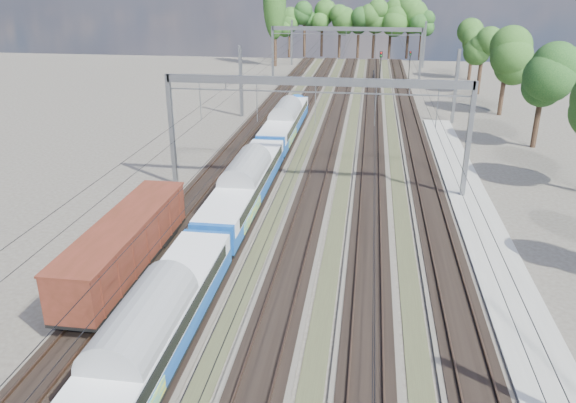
# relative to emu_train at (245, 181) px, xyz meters

# --- Properties ---
(track_bed) EXTENTS (21.00, 130.00, 0.34)m
(track_bed) POSITION_rel_emu_train_xyz_m (4.50, 20.01, -2.26)
(track_bed) COLOR #47423A
(track_bed) RESTS_ON ground
(platform) EXTENTS (3.00, 70.00, 0.30)m
(platform) POSITION_rel_emu_train_xyz_m (16.50, -4.99, -2.20)
(platform) COLOR gray
(platform) RESTS_ON ground
(catenary) EXTENTS (25.65, 130.00, 9.00)m
(catenary) POSITION_rel_emu_train_xyz_m (4.83, 27.70, 4.04)
(catenary) COLOR slate
(catenary) RESTS_ON ground
(tree_belt) EXTENTS (39.07, 100.00, 11.33)m
(tree_belt) POSITION_rel_emu_train_xyz_m (11.81, 64.57, 5.52)
(tree_belt) COLOR black
(tree_belt) RESTS_ON ground
(poplar) EXTENTS (4.40, 4.40, 19.04)m
(poplar) POSITION_rel_emu_train_xyz_m (-10.00, 73.01, 9.53)
(poplar) COLOR black
(poplar) RESTS_ON ground
(emu_train) EXTENTS (2.74, 57.96, 4.00)m
(emu_train) POSITION_rel_emu_train_xyz_m (0.00, 0.00, 0.00)
(emu_train) COLOR black
(emu_train) RESTS_ON ground
(freight_boxcar) EXTENTS (2.70, 13.02, 3.36)m
(freight_boxcar) POSITION_rel_emu_train_xyz_m (-4.50, -10.37, -0.31)
(freight_boxcar) COLOR black
(freight_boxcar) RESTS_ON ground
(worker) EXTENTS (0.54, 0.70, 1.70)m
(worker) POSITION_rel_emu_train_xyz_m (9.05, 59.07, -1.51)
(worker) COLOR black
(worker) RESTS_ON ground
(signal_near) EXTENTS (0.42, 0.39, 6.41)m
(signal_near) POSITION_rel_emu_train_xyz_m (9.84, 44.39, 1.70)
(signal_near) COLOR black
(signal_near) RESTS_ON ground
(signal_far) EXTENTS (0.36, 0.33, 5.18)m
(signal_far) POSITION_rel_emu_train_xyz_m (14.61, 55.99, 0.92)
(signal_far) COLOR black
(signal_far) RESTS_ON ground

